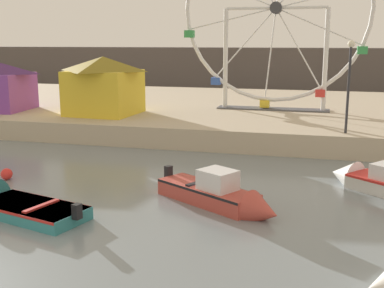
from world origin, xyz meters
TOP-DOWN VIEW (x-y plane):
  - quay_promenade at (0.00, 24.59)m, footprint 110.00×20.43m
  - distant_town_skyline at (0.00, 45.99)m, footprint 140.00×3.00m
  - motorboat_faded_red at (4.57, 6.89)m, footprint 4.54×3.35m
  - motorboat_teal_painted at (-1.78, 4.83)m, footprint 4.70×2.63m
  - motorboat_pale_grey at (9.67, 9.91)m, footprint 4.53×3.97m
  - ferris_wheel_white_frame at (4.56, 22.28)m, footprint 11.08×1.20m
  - carnival_booth_yellow_awning at (-4.56, 17.95)m, footprint 4.11×4.14m
  - promenade_lamp_near at (8.57, 15.35)m, footprint 0.32×0.32m
  - mooring_buoy_orange at (-4.01, 7.87)m, footprint 0.44×0.44m

SIDE VIEW (x-z plane):
  - motorboat_teal_painted at x=-1.78m, z-range -0.53..0.95m
  - mooring_buoy_orange at x=-4.01m, z-range 0.00..0.44m
  - motorboat_pale_grey at x=9.67m, z-range -0.35..1.04m
  - motorboat_faded_red at x=4.57m, z-range -0.35..1.11m
  - quay_promenade at x=0.00m, z-range 0.00..1.06m
  - distant_town_skyline at x=0.00m, z-range 0.00..4.40m
  - carnival_booth_yellow_awning at x=-4.56m, z-range 1.12..4.38m
  - promenade_lamp_near at x=8.57m, z-range 1.67..5.83m
  - ferris_wheel_white_frame at x=4.56m, z-range 1.08..12.59m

